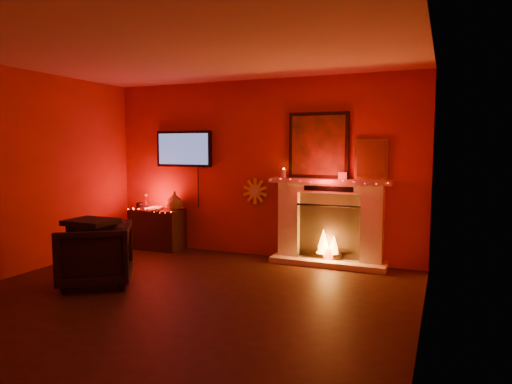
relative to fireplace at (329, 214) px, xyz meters
The scene contains 6 objects.
room 2.72m from the fireplace, 115.53° to the right, with size 5.00×5.00×5.00m.
fireplace is the anchor object (origin of this frame).
tv 2.61m from the fireplace, behind, with size 1.00×0.07×1.24m.
sunburst_clock 1.23m from the fireplace, behind, with size 0.40×0.03×0.40m.
console_table 2.86m from the fireplace, behind, with size 0.88×0.56×0.96m.
armchair 3.20m from the fireplace, 138.56° to the right, with size 0.81×0.83×0.76m, color black.
Camera 1 is at (2.67, -3.98, 1.69)m, focal length 32.00 mm.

